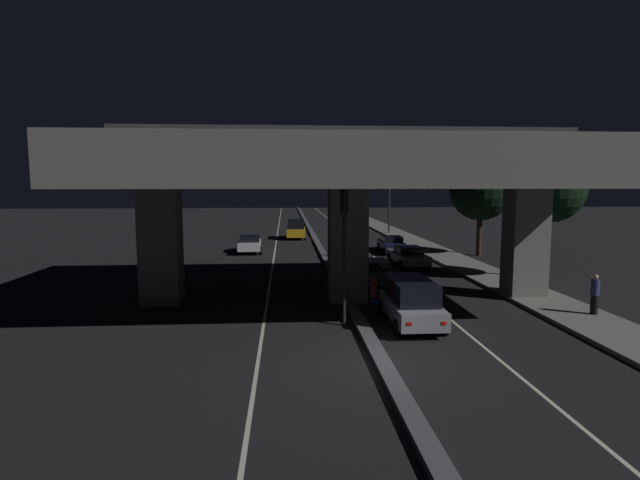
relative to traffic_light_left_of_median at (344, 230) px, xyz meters
The scene contains 20 objects.
ground_plane 5.83m from the traffic_light_left_of_median, 81.53° to the right, with size 200.00×200.00×0.00m, color black.
lane_line_left_inner 30.98m from the traffic_light_left_of_median, 95.91° to the left, with size 0.12×126.00×0.00m, color beige.
lane_line_right_inner 31.15m from the traffic_light_left_of_median, 81.67° to the left, with size 0.12×126.00×0.00m, color beige.
median_divider 30.82m from the traffic_light_left_of_median, 88.77° to the left, with size 0.51×126.00×0.20m, color #4C4C51.
sidewalk_right 25.81m from the traffic_light_left_of_median, 67.42° to the left, with size 2.94×126.00×0.17m, color slate.
elevated_overpass 4.78m from the traffic_light_left_of_median, 80.93° to the left, with size 21.77×13.89×8.20m.
traffic_light_left_of_median is the anchor object (origin of this frame).
street_lamp 36.33m from the traffic_light_left_of_median, 75.99° to the left, with size 2.52×0.32×7.43m.
car_silver_lead 3.87m from the traffic_light_left_of_median, ahead, with size 1.95×4.37×1.81m.
car_grey_second 8.75m from the traffic_light_left_of_median, 71.77° to the left, with size 1.87×4.14×1.39m.
car_grey_third 15.49m from the traffic_light_left_of_median, 66.57° to the left, with size 2.13×4.81×1.33m.
car_dark_blue_fourth 21.60m from the traffic_light_left_of_median, 72.83° to the left, with size 2.03×4.71×1.34m.
car_white_lead_oncoming 22.15m from the traffic_light_left_of_median, 103.63° to the left, with size 2.04×4.20×1.34m.
car_taxi_yellow_second_oncoming 31.23m from the traffic_light_left_of_median, 92.19° to the left, with size 2.10×4.11×1.92m.
motorcycle_blue_filtering_near 3.91m from the traffic_light_left_of_median, 49.57° to the left, with size 0.34×1.96×1.49m.
motorcycle_red_filtering_mid 10.33m from the traffic_light_left_of_median, 80.74° to the left, with size 0.34×1.81×1.40m.
motorcycle_white_filtering_far 17.81m from the traffic_light_left_of_median, 85.40° to the left, with size 0.34×1.72×1.34m.
pedestrian_on_sidewalk 10.84m from the traffic_light_left_of_median, ahead, with size 0.34×0.34×1.67m.
roadside_tree_kerbside_near 15.26m from the traffic_light_left_of_median, 32.90° to the left, with size 3.82×3.82×7.18m.
roadside_tree_kerbside_mid 22.25m from the traffic_light_left_of_median, 55.21° to the left, with size 4.68×4.68×7.41m.
Camera 1 is at (-2.93, -14.71, 5.57)m, focal length 28.00 mm.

